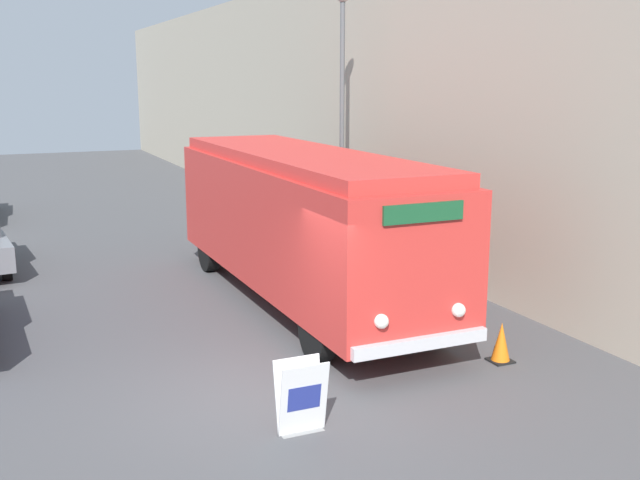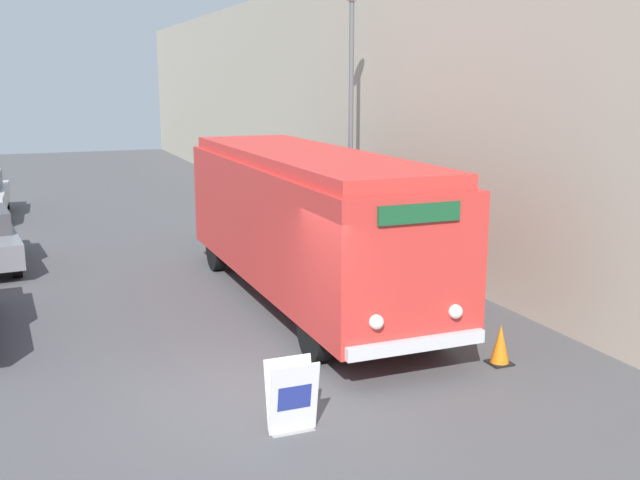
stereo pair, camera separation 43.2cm
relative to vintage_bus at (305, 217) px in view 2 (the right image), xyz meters
name	(u,v)px [view 2 (the right image)]	position (x,y,z in m)	size (l,w,h in m)	color
ground_plane	(259,397)	(-2.34, -4.23, -1.75)	(80.00, 80.00, 0.00)	#4C4C4F
building_wall_right	(354,106)	(3.70, 5.77, 1.99)	(0.30, 60.00, 7.48)	#B2A893
vintage_bus	(305,217)	(0.00, 0.00, 0.00)	(2.42, 9.34, 3.09)	black
sign_board	(292,398)	(-2.25, -5.41, -1.29)	(0.64, 0.36, 0.97)	gray
streetlamp	(351,87)	(2.52, 3.36, 2.54)	(0.36, 0.36, 6.66)	#595E60
traffic_cone	(500,345)	(1.65, -4.44, -1.43)	(0.36, 0.36, 0.66)	black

